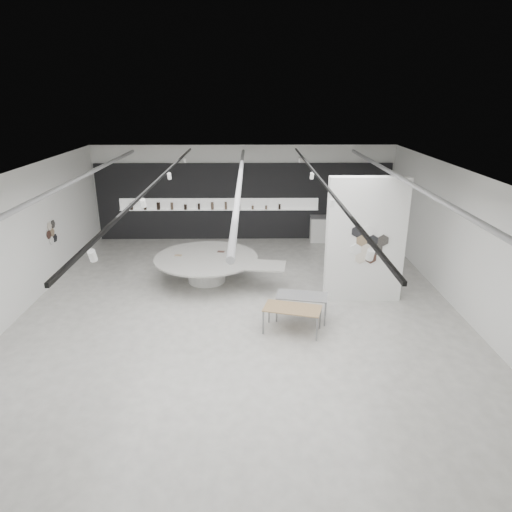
{
  "coord_description": "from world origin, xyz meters",
  "views": [
    {
      "loc": [
        0.27,
        -11.18,
        5.72
      ],
      "look_at": [
        0.42,
        1.2,
        1.27
      ],
      "focal_mm": 32.0,
      "sensor_mm": 36.0,
      "label": 1
    }
  ],
  "objects_px": {
    "sample_table_wood": "(292,310)",
    "partition_column": "(365,240)",
    "display_island": "(208,266)",
    "sample_table_stone": "(302,297)",
    "kitchen_counter": "(332,229)"
  },
  "relations": [
    {
      "from": "partition_column",
      "to": "sample_table_wood",
      "type": "distance_m",
      "value": 3.16
    },
    {
      "from": "partition_column",
      "to": "sample_table_wood",
      "type": "bearing_deg",
      "value": -138.64
    },
    {
      "from": "kitchen_counter",
      "to": "display_island",
      "type": "bearing_deg",
      "value": -135.3
    },
    {
      "from": "partition_column",
      "to": "display_island",
      "type": "distance_m",
      "value": 4.94
    },
    {
      "from": "display_island",
      "to": "sample_table_wood",
      "type": "relative_size",
      "value": 2.83
    },
    {
      "from": "sample_table_stone",
      "to": "kitchen_counter",
      "type": "distance_m",
      "value": 7.05
    },
    {
      "from": "partition_column",
      "to": "display_island",
      "type": "height_order",
      "value": "partition_column"
    },
    {
      "from": "sample_table_wood",
      "to": "display_island",
      "type": "bearing_deg",
      "value": 125.89
    },
    {
      "from": "kitchen_counter",
      "to": "partition_column",
      "type": "bearing_deg",
      "value": -88.03
    },
    {
      "from": "display_island",
      "to": "partition_column",
      "type": "bearing_deg",
      "value": -8.02
    },
    {
      "from": "partition_column",
      "to": "sample_table_wood",
      "type": "xyz_separation_m",
      "value": [
        -2.19,
        -1.93,
        -1.19
      ]
    },
    {
      "from": "display_island",
      "to": "kitchen_counter",
      "type": "bearing_deg",
      "value": 50.44
    },
    {
      "from": "partition_column",
      "to": "sample_table_stone",
      "type": "bearing_deg",
      "value": -146.61
    },
    {
      "from": "sample_table_wood",
      "to": "sample_table_stone",
      "type": "distance_m",
      "value": 0.76
    },
    {
      "from": "sample_table_wood",
      "to": "partition_column",
      "type": "bearing_deg",
      "value": 41.36
    }
  ]
}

